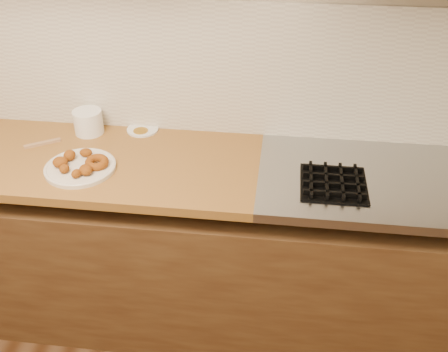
{
  "coord_description": "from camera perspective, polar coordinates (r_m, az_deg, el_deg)",
  "views": [
    {
      "loc": [
        0.58,
        -0.13,
        2.08
      ],
      "look_at": [
        0.37,
        1.57,
        0.93
      ],
      "focal_mm": 42.0,
      "sensor_mm": 36.0,
      "label": 1
    }
  ],
  "objects": [
    {
      "name": "wall_back",
      "position": [
        2.33,
        -8.01,
        15.22
      ],
      "size": [
        4.0,
        0.02,
        2.7
      ],
      "primitive_type": "cube",
      "color": "tan",
      "rests_on": "ground"
    },
    {
      "name": "base_cabinet",
      "position": [
        2.55,
        -7.98,
        -8.12
      ],
      "size": [
        3.6,
        0.6,
        0.77
      ],
      "primitive_type": "cube",
      "color": "brown",
      "rests_on": "floor"
    },
    {
      "name": "stovetop",
      "position": [
        2.25,
        20.53,
        -0.77
      ],
      "size": [
        1.3,
        0.62,
        0.04
      ],
      "primitive_type": "cube",
      "color": "#9EA0A5",
      "rests_on": "base_cabinet"
    },
    {
      "name": "backsplash",
      "position": [
        2.37,
        -7.79,
        11.69
      ],
      "size": [
        3.6,
        0.02,
        0.6
      ],
      "primitive_type": "cube",
      "color": "beige",
      "rests_on": "wall_back"
    },
    {
      "name": "burner_grates",
      "position": [
        2.17,
        20.42,
        -1.23
      ],
      "size": [
        0.91,
        0.26,
        0.03
      ],
      "color": "black",
      "rests_on": "stovetop"
    },
    {
      "name": "donut_plate",
      "position": [
        2.24,
        -15.38,
        0.88
      ],
      "size": [
        0.29,
        0.29,
        0.02
      ],
      "primitive_type": "cylinder",
      "color": "silver",
      "rests_on": "butcher_block"
    },
    {
      "name": "ring_donut",
      "position": [
        2.21,
        -13.69,
        1.46
      ],
      "size": [
        0.13,
        0.13,
        0.04
      ],
      "primitive_type": "torus",
      "rotation": [
        0.1,
        0.0,
        0.38
      ],
      "color": "#82480A",
      "rests_on": "donut_plate"
    },
    {
      "name": "fried_dough_chunks",
      "position": [
        2.22,
        -16.12,
        1.39
      ],
      "size": [
        0.2,
        0.21,
        0.04
      ],
      "color": "#82480A",
      "rests_on": "donut_plate"
    },
    {
      "name": "plastic_tub",
      "position": [
        2.48,
        -14.55,
        5.72
      ],
      "size": [
        0.15,
        0.15,
        0.11
      ],
      "primitive_type": "cylinder",
      "rotation": [
        0.0,
        0.0,
        0.15
      ],
      "color": "white",
      "rests_on": "butcher_block"
    },
    {
      "name": "tub_lid",
      "position": [
        2.47,
        -8.85,
        5.03
      ],
      "size": [
        0.18,
        0.18,
        0.01
      ],
      "primitive_type": "cylinder",
      "rotation": [
        0.0,
        0.0,
        0.27
      ],
      "color": "white",
      "rests_on": "butcher_block"
    },
    {
      "name": "brass_jar_lid",
      "position": [
        2.46,
        -9.05,
        4.8
      ],
      "size": [
        0.08,
        0.08,
        0.01
      ],
      "primitive_type": "cylinder",
      "rotation": [
        0.0,
        0.0,
        -0.2
      ],
      "color": "#AE8025",
      "rests_on": "butcher_block"
    },
    {
      "name": "wooden_utensil",
      "position": [
        2.47,
        -19.15,
        3.38
      ],
      "size": [
        0.14,
        0.1,
        0.01
      ],
      "primitive_type": "cube",
      "rotation": [
        0.0,
        0.0,
        0.57
      ],
      "color": "#A17A54",
      "rests_on": "butcher_block"
    }
  ]
}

